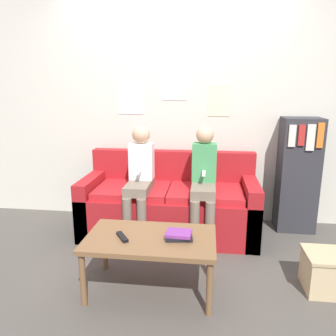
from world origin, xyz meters
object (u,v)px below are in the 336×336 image
Objects in this scene: person_right at (204,179)px; tv_remote at (122,237)px; couch at (170,206)px; person_left at (140,177)px; storage_box at (327,272)px; bookshelf at (298,175)px; coffee_table at (151,243)px.

person_right reaches higher than tv_remote.
couch is at bearing 153.30° from person_right.
tv_remote is at bearing -101.29° from couch.
person_left is 3.34× the size of storage_box.
bookshelf is at bearing 24.33° from person_right.
person_right is 3.36× the size of storage_box.
couch is 0.49m from person_left.
tv_remote is 2.10m from bookshelf.
person_right is (0.37, 0.87, 0.27)m from coffee_table.
person_left is at bearing 155.76° from storage_box.
person_left is at bearing 179.92° from person_right.
couch is 0.54m from person_right.
storage_box is (1.54, 0.20, -0.30)m from tv_remote.
tv_remote is at bearing -172.50° from storage_box.
person_left reaches higher than tv_remote.
coffee_table is (-0.02, -1.05, 0.09)m from couch.
person_left reaches higher than couch.
couch is 1.13m from tv_remote.
storage_box is (1.34, 0.15, -0.24)m from coffee_table.
coffee_table is 0.79× the size of bookshelf.
person_right is at bearing 143.23° from storage_box.
couch is at bearing 32.43° from person_left.
person_right is (0.36, -0.18, 0.36)m from couch.
bookshelf is (1.37, 1.32, 0.22)m from coffee_table.
person_right is (0.64, -0.00, -0.00)m from person_left.
person_right reaches higher than couch.
bookshelf is at bearing 44.03° from coffee_table.
person_left is (-0.28, -0.18, 0.36)m from couch.
tv_remote reaches higher than storage_box.
couch is at bearing 145.73° from storage_box.
couch is at bearing 89.09° from coffee_table.
storage_box is at bearing -36.77° from person_right.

